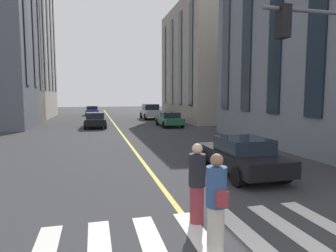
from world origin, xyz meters
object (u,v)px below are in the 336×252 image
Objects in this scene: car_silver_parked_a at (150,111)px; car_black_far at (241,155)px; car_blue_near at (92,111)px; pedestrian_companion at (216,203)px; car_green_oncoming at (169,119)px; pedestrian_near at (197,183)px; car_black_mid at (95,120)px.

car_black_far is (-26.78, 1.69, -0.27)m from car_silver_parked_a.
car_blue_near is (9.57, 7.17, -0.27)m from car_silver_parked_a.
car_green_oncoming is at bearing -12.27° from pedestrian_companion.
car_green_oncoming is (17.19, -1.69, 0.00)m from car_black_far.
car_black_mid is at bearing 5.57° from pedestrian_near.
car_black_mid is at bearing 141.80° from car_silver_parked_a.
car_green_oncoming is (-19.16, -7.17, 0.00)m from car_blue_near.
car_green_oncoming is (-0.90, -6.84, 0.00)m from car_black_mid.
car_green_oncoming is at bearing -97.50° from car_black_mid.
pedestrian_near is (-3.62, 3.03, 0.22)m from car_black_far.
car_silver_parked_a is at bearing -143.17° from car_blue_near.
pedestrian_companion is at bearing 176.19° from pedestrian_near.
pedestrian_near reaches higher than car_black_mid.
car_silver_parked_a is 30.77m from pedestrian_near.
car_black_far is 2.40× the size of pedestrian_near.
car_blue_near is at bearing 3.50° from pedestrian_near.
car_silver_parked_a is 9.59m from car_green_oncoming.
car_blue_near is (18.26, 0.33, 0.00)m from car_black_mid.
pedestrian_companion is at bearing 147.51° from car_black_far.
car_blue_near is 1.00× the size of car_green_oncoming.
car_black_far is at bearing 176.40° from car_silver_parked_a.
car_silver_parked_a is at bearing -8.82° from pedestrian_near.
car_black_far is at bearing -164.11° from car_black_mid.
car_blue_near is 20.46m from car_green_oncoming.
pedestrian_companion is at bearing -176.72° from car_blue_near.
pedestrian_companion is (-4.90, 3.12, 0.23)m from car_black_far.
pedestrian_near is 1.28m from pedestrian_companion.
pedestrian_companion is (-22.09, 4.80, 0.23)m from car_green_oncoming.
car_green_oncoming is 22.61m from pedestrian_companion.
pedestrian_near is 0.99× the size of pedestrian_companion.
car_black_mid is 18.26m from car_blue_near.
car_black_mid is 6.90m from car_green_oncoming.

